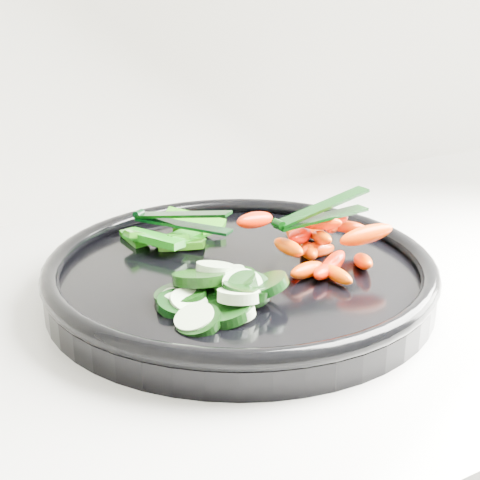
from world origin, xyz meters
TOP-DOWN VIEW (x-y plane):
  - veggie_tray at (-0.50, 1.69)m, footprint 0.46×0.46m
  - cucumber_pile at (-0.55, 1.63)m, footprint 0.12×0.12m
  - carrot_pile at (-0.42, 1.67)m, footprint 0.14×0.15m
  - pepper_pile at (-0.52, 1.78)m, footprint 0.12×0.10m
  - tong_carrot at (-0.42, 1.67)m, footprint 0.11×0.03m
  - tong_pepper at (-0.52, 1.78)m, footprint 0.08×0.10m

SIDE VIEW (x-z plane):
  - veggie_tray at x=-0.50m, z-range 0.93..0.97m
  - pepper_pile at x=-0.52m, z-range 0.94..0.98m
  - cucumber_pile at x=-0.55m, z-range 0.95..0.98m
  - carrot_pile at x=-0.42m, z-range 0.95..1.00m
  - tong_pepper at x=-0.52m, z-range 0.97..0.99m
  - tong_carrot at x=-0.42m, z-range 0.99..1.02m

